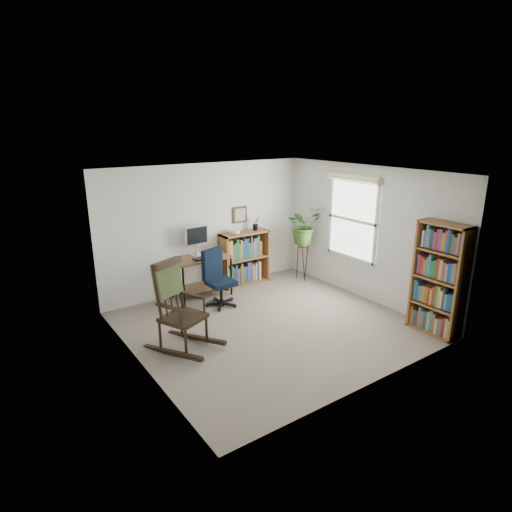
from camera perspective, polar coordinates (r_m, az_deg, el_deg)
floor at (r=6.89m, az=1.92°, el=-9.19°), size 4.20×4.00×0.00m
ceiling at (r=6.22m, az=2.14°, el=11.08°), size 4.20×4.00×0.00m
wall_back at (r=8.09m, az=-6.49°, el=3.74°), size 4.20×0.00×2.40m
wall_front at (r=5.08m, az=15.68°, el=-4.88°), size 4.20×0.00×2.40m
wall_left at (r=5.52m, az=-15.76°, el=-3.14°), size 0.00×4.00×2.40m
wall_right at (r=7.85m, az=14.43°, el=2.90°), size 0.00×4.00×2.40m
window at (r=7.97m, az=12.72°, el=4.71°), size 0.12×1.20×1.50m
desk at (r=7.93m, az=-7.25°, el=-2.77°), size 1.05×0.58×0.76m
monitor at (r=7.85m, az=-7.90°, el=2.04°), size 0.46×0.16×0.56m
keyboard at (r=7.70m, az=-6.94°, el=-0.29°), size 0.40×0.15×0.02m
office_chair at (r=7.43m, az=-4.71°, el=-2.97°), size 0.69×0.69×1.02m
rocking_chair at (r=6.04m, az=-9.75°, el=-6.57°), size 1.06×1.29×1.30m
low_bookshelf at (r=8.47m, az=-1.53°, el=-0.27°), size 1.00×0.33×1.05m
tall_bookshelf at (r=6.91m, az=23.21°, el=-2.88°), size 0.32×0.75×1.71m
plant_stand at (r=8.76m, az=6.19°, el=-0.53°), size 0.26×0.26×0.83m
spider_plant at (r=8.50m, az=6.42°, el=6.47°), size 1.69×1.88×1.46m
potted_plant_small at (r=8.47m, az=-0.01°, el=3.82°), size 0.13×0.24×0.11m
framed_picture at (r=8.38m, az=-2.14°, el=5.53°), size 0.32×0.04×0.32m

